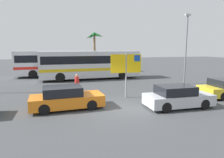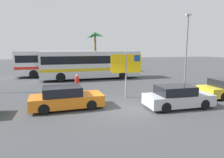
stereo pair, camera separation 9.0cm
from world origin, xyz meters
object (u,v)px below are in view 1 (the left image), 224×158
at_px(ferry_sign, 127,65).
at_px(car_silver, 177,97).
at_px(pedestrian_by_bus, 77,83).
at_px(bus_front_coach, 91,64).
at_px(bus_rear_coach, 62,62).
at_px(car_orange, 66,98).

relative_size(ferry_sign, car_silver, 0.79).
relative_size(ferry_sign, pedestrian_by_bus, 2.00).
bearing_deg(ferry_sign, bus_front_coach, 99.21).
relative_size(bus_front_coach, car_silver, 2.74).
xyz_separation_m(bus_front_coach, car_silver, (2.84, -12.41, -1.15)).
xyz_separation_m(bus_rear_coach, ferry_sign, (3.73, -12.95, 0.54)).
distance_m(bus_rear_coach, ferry_sign, 13.49).
bearing_deg(ferry_sign, pedestrian_by_bus, 155.56).
distance_m(ferry_sign, pedestrian_by_bus, 4.00).
xyz_separation_m(bus_front_coach, car_orange, (-3.55, -10.71, -1.15)).
distance_m(car_orange, car_silver, 6.61).
height_order(bus_front_coach, car_silver, bus_front_coach).
xyz_separation_m(bus_front_coach, pedestrian_by_bus, (-2.50, -7.49, -0.84)).
xyz_separation_m(bus_front_coach, bus_rear_coach, (-2.94, 3.65, 0.00)).
height_order(bus_front_coach, pedestrian_by_bus, bus_front_coach).
relative_size(bus_rear_coach, ferry_sign, 3.48).
height_order(bus_rear_coach, car_orange, bus_rear_coach).
bearing_deg(pedestrian_by_bus, bus_rear_coach, 10.12).
distance_m(bus_front_coach, ferry_sign, 9.35).
distance_m(car_silver, pedestrian_by_bus, 7.26).
bearing_deg(bus_front_coach, car_silver, -77.11).
xyz_separation_m(ferry_sign, car_orange, (-4.34, -1.41, -1.69)).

